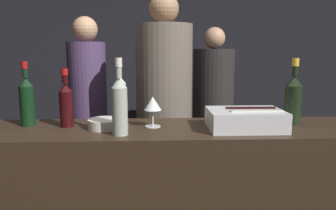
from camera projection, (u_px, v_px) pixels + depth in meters
name	position (u px, v px, depth m)	size (l,w,h in m)	color
wall_back_chalkboard	(159.00, 52.00, 4.14)	(6.40, 0.06, 2.80)	black
ice_bin_with_bottles	(247.00, 119.00, 1.73)	(0.39, 0.27, 0.11)	silver
bowl_white	(105.00, 123.00, 1.74)	(0.18, 0.18, 0.05)	silver
wine_glass	(153.00, 104.00, 1.76)	(0.09, 0.09, 0.17)	silver
candle_votive	(274.00, 115.00, 1.95)	(0.06, 0.06, 0.06)	silver
red_wine_bottle_burgundy	(27.00, 100.00, 1.79)	(0.08, 0.08, 0.35)	black
red_wine_bottle_tall	(66.00, 102.00, 1.77)	(0.07, 0.07, 0.32)	black
white_wine_bottle	(120.00, 104.00, 1.59)	(0.08, 0.08, 0.38)	#9EA899
champagne_bottle	(293.00, 98.00, 1.82)	(0.09, 0.09, 0.37)	black
rose_wine_bottle	(120.00, 97.00, 1.90)	(0.07, 0.07, 0.36)	#B2B7AD
person_in_hoodie	(88.00, 105.00, 2.84)	(0.32, 0.32, 1.71)	black
person_blond_tee	(165.00, 108.00, 2.39)	(0.40, 0.40, 1.83)	black
person_grey_polo	(213.00, 102.00, 3.30)	(0.41, 0.41, 1.65)	black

